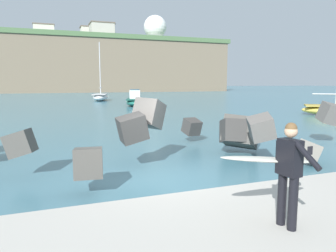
{
  "coord_description": "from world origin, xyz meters",
  "views": [
    {
      "loc": [
        -2.78,
        -8.07,
        2.66
      ],
      "look_at": [
        0.44,
        0.5,
        1.4
      ],
      "focal_mm": 34.06,
      "sensor_mm": 36.0,
      "label": 1
    }
  ],
  "objects": [
    {
      "name": "station_building_central",
      "position": [
        12.68,
        87.99,
        17.53
      ],
      "size": [
        6.82,
        6.5,
        4.27
      ],
      "color": "#B2ADA3",
      "rests_on": "headland_bluff"
    },
    {
      "name": "station_building_west",
      "position": [
        11.25,
        98.26,
        17.76
      ],
      "size": [
        7.31,
        4.82,
        4.72
      ],
      "color": "beige",
      "rests_on": "headland_bluff"
    },
    {
      "name": "station_building_east",
      "position": [
        -3.08,
        97.46,
        17.63
      ],
      "size": [
        6.13,
        5.34,
        4.47
      ],
      "color": "beige",
      "rests_on": "headland_bluff"
    },
    {
      "name": "radar_dome",
      "position": [
        33.39,
        101.13,
        21.04
      ],
      "size": [
        7.95,
        7.95,
        10.46
      ],
      "color": "silver",
      "rests_on": "headland_bluff"
    },
    {
      "name": "headland_bluff",
      "position": [
        12.71,
        94.33,
        7.72
      ],
      "size": [
        72.59,
        35.23,
        15.39
      ],
      "color": "#756651",
      "rests_on": "ground"
    },
    {
      "name": "surfer_with_board",
      "position": [
        0.83,
        -3.9,
        1.28
      ],
      "size": [
        2.11,
        1.23,
        1.78
      ],
      "color": "black",
      "rests_on": "walkway_path"
    },
    {
      "name": "station_building_annex",
      "position": [
        13.85,
        88.16,
        17.36
      ],
      "size": [
        4.67,
        6.21,
        3.91
      ],
      "color": "silver",
      "rests_on": "headland_bluff"
    },
    {
      "name": "ground_plane",
      "position": [
        0.0,
        0.0,
        0.0
      ],
      "size": [
        400.0,
        400.0,
        0.0
      ],
      "primitive_type": "plane",
      "color": "#42707F"
    },
    {
      "name": "breakwater_jetty",
      "position": [
        1.58,
        2.41,
        1.04
      ],
      "size": [
        32.11,
        7.64,
        3.07
      ],
      "color": "#605B56",
      "rests_on": "ground"
    },
    {
      "name": "walkway_path",
      "position": [
        0.0,
        -4.0,
        0.12
      ],
      "size": [
        48.0,
        4.4,
        0.24
      ],
      "primitive_type": "cube",
      "color": "#B2ADA3",
      "rests_on": "ground"
    },
    {
      "name": "boat_near_centre",
      "position": [
        4.34,
        38.91,
        0.57
      ],
      "size": [
        3.35,
        5.74,
        8.41
      ],
      "color": "white",
      "rests_on": "ground"
    },
    {
      "name": "boat_mid_left",
      "position": [
        6.43,
        27.15,
        0.6
      ],
      "size": [
        3.15,
        4.82,
        1.89
      ],
      "color": "#1E6656",
      "rests_on": "ground"
    }
  ]
}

